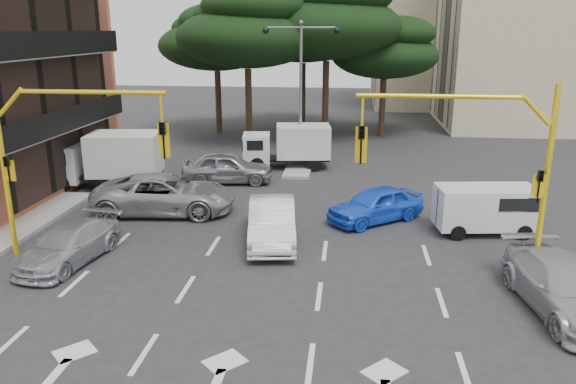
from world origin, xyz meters
The scene contains 20 objects.
ground centered at (0.00, 0.00, 0.00)m, with size 120.00×120.00×0.00m, color #28282B.
median_strip centered at (0.00, 16.00, 0.07)m, with size 1.40×6.00×0.15m, color gray.
apartment_beige_far centered at (12.95, 44.00, 8.35)m, with size 16.20×12.15×16.70m.
pine_left_near centered at (-3.94, 21.96, 7.60)m, with size 9.15×9.15×10.23m.
pine_center centered at (1.06, 23.96, 8.30)m, with size 9.98×9.98×11.16m.
pine_left_far centered at (-6.94, 25.96, 6.91)m, with size 8.32×8.32×9.30m.
pine_right centered at (5.06, 25.96, 6.22)m, with size 7.49×7.49×8.37m.
pine_back centered at (-0.94, 28.96, 7.60)m, with size 9.15×9.15×10.23m.
signal_mast_right centered at (6.80, 1.99, 3.88)m, with size 5.79×0.37×6.00m.
signal_mast_left centered at (-6.80, 1.99, 3.88)m, with size 5.79×0.37×6.00m.
street_lamp_center centered at (0.00, 16.00, 5.43)m, with size 4.16×0.36×7.77m.
car_white_hatch centered at (0.03, 4.18, 0.77)m, with size 1.63×4.67×1.54m, color silver.
car_blue_compact centered at (3.87, 6.90, 0.70)m, with size 1.65×4.11×1.40m, color blue.
car_silver_wagon centered at (-6.41, 1.58, 0.63)m, with size 1.76×4.32×1.25m, color #A5A9AE.
car_silver_cross_a centered at (-4.91, 7.00, 0.81)m, with size 2.69×5.84×1.62m, color #9EA0A6.
car_silver_cross_b centered at (-3.34, 12.05, 0.77)m, with size 1.83×4.55×1.55m, color gray.
car_silver_parked centered at (8.70, -0.12, 0.72)m, with size 2.01×4.94×1.43m, color #A8ABB0.
van_white centered at (7.94, 6.00, 0.92)m, with size 1.67×3.68×1.84m, color silver, non-canonical shape.
box_truck_a centered at (-9.00, 10.45, 1.35)m, with size 2.31×5.49×2.70m, color white, non-canonical shape.
box_truck_b centered at (-0.68, 15.50, 1.20)m, with size 2.04×4.87×2.40m, color silver, non-canonical shape.
Camera 1 is at (2.75, -14.86, 7.51)m, focal length 35.00 mm.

